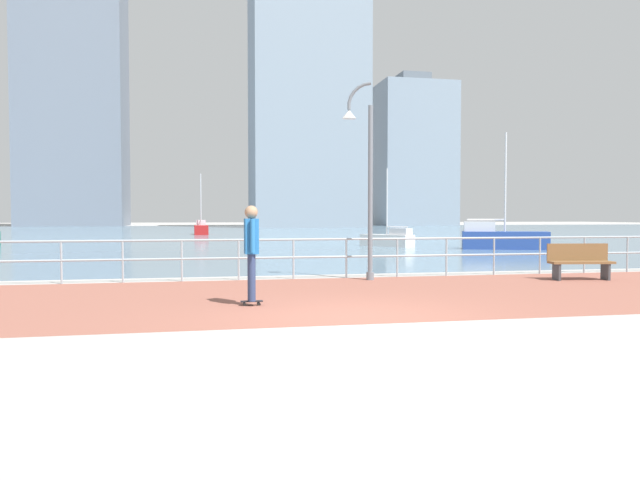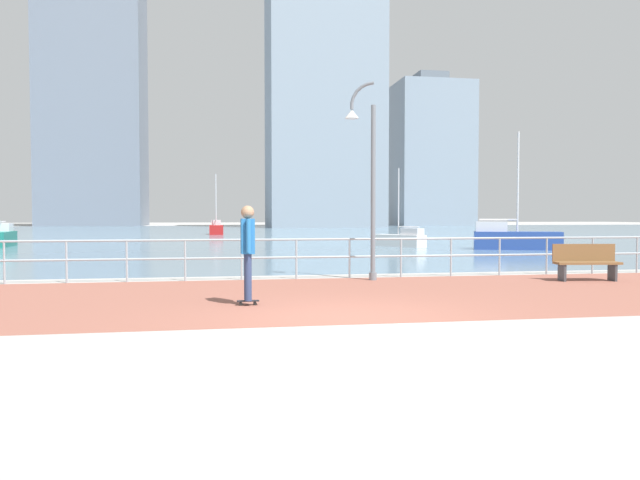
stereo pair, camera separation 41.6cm
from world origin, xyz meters
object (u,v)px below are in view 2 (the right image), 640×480
object	(u,v)px
sailboat_red	(216,229)
lamppost	(366,171)
sailboat_gray	(514,238)
skateboarder	(248,245)
sailboat_navy	(400,239)
sailboat_teal	(0,237)
park_bench	(586,262)

from	to	relation	value
sailboat_red	lamppost	bearing A→B (deg)	-84.70
lamppost	sailboat_gray	distance (m)	16.44
skateboarder	sailboat_red	bearing A→B (deg)	90.68
sailboat_gray	sailboat_navy	bearing A→B (deg)	142.04
lamppost	skateboarder	size ratio (longest dim) A/B	2.76
sailboat_navy	sailboat_teal	bearing A→B (deg)	169.73
park_bench	sailboat_navy	xyz separation A→B (m)	(0.53, 17.14, -0.08)
skateboarder	sailboat_navy	xyz separation A→B (m)	(9.11, 19.88, -0.70)
sailboat_navy	park_bench	bearing A→B (deg)	-91.77
lamppost	sailboat_gray	bearing A→B (deg)	49.64
sailboat_teal	skateboarder	bearing A→B (deg)	-63.22
lamppost	sailboat_teal	xyz separation A→B (m)	(-15.14, 19.84, -2.27)
skateboarder	park_bench	size ratio (longest dim) A/B	1.10
park_bench	sailboat_red	bearing A→B (deg)	102.50
skateboarder	sailboat_teal	distance (m)	26.55
lamppost	skateboarder	xyz separation A→B (m)	(-3.19, -3.85, -1.67)
park_bench	sailboat_red	size ratio (longest dim) A/B	0.31
lamppost	park_bench	size ratio (longest dim) A/B	3.04
park_bench	sailboat_gray	size ratio (longest dim) A/B	0.29
park_bench	sailboat_navy	bearing A→B (deg)	88.23
skateboarder	park_bench	world-z (taller)	skateboarder
lamppost	skateboarder	world-z (taller)	lamppost
sailboat_gray	sailboat_red	size ratio (longest dim) A/B	1.06
sailboat_gray	sailboat_teal	size ratio (longest dim) A/B	1.10
lamppost	sailboat_navy	xyz separation A→B (m)	(5.92, 16.03, -2.36)
park_bench	sailboat_red	xyz separation A→B (m)	(-9.10, 41.06, 0.04)
park_bench	sailboat_gray	world-z (taller)	sailboat_gray
sailboat_navy	lamppost	bearing A→B (deg)	-110.29
skateboarder	sailboat_teal	xyz separation A→B (m)	(-11.96, 23.69, -0.60)
park_bench	sailboat_teal	size ratio (longest dim) A/B	0.32
lamppost	sailboat_gray	xyz separation A→B (m)	(10.55, 12.42, -2.22)
sailboat_red	sailboat_teal	bearing A→B (deg)	-119.64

